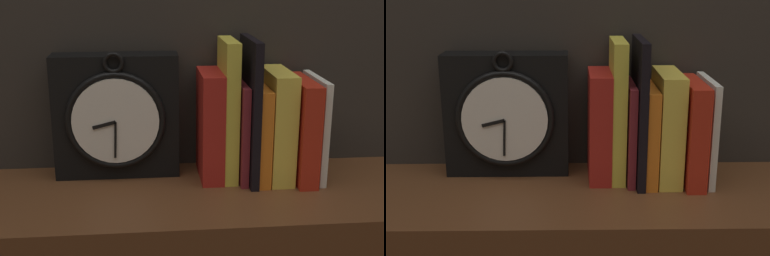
# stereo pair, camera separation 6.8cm
# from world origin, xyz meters

# --- Properties ---
(clock) EXTENTS (0.23, 0.08, 0.24)m
(clock) POSITION_xyz_m (-0.13, 0.10, 1.04)
(clock) COLOR black
(clock) RESTS_ON bookshelf
(book_slot0_red) EXTENTS (0.04, 0.12, 0.20)m
(book_slot0_red) POSITION_xyz_m (0.04, 0.07, 1.02)
(book_slot0_red) COLOR #AF211A
(book_slot0_red) RESTS_ON bookshelf
(book_slot1_yellow) EXTENTS (0.02, 0.12, 0.26)m
(book_slot1_yellow) POSITION_xyz_m (0.07, 0.07, 1.05)
(book_slot1_yellow) COLOR yellow
(book_slot1_yellow) RESTS_ON bookshelf
(book_slot2_maroon) EXTENTS (0.01, 0.13, 0.18)m
(book_slot2_maroon) POSITION_xyz_m (0.09, 0.07, 1.01)
(book_slot2_maroon) COLOR maroon
(book_slot2_maroon) RESTS_ON bookshelf
(book_slot3_black) EXTENTS (0.01, 0.14, 0.26)m
(book_slot3_black) POSITION_xyz_m (0.11, 0.06, 1.05)
(book_slot3_black) COLOR black
(book_slot3_black) RESTS_ON bookshelf
(book_slot4_orange) EXTENTS (0.02, 0.14, 0.17)m
(book_slot4_orange) POSITION_xyz_m (0.13, 0.06, 1.01)
(book_slot4_orange) COLOR orange
(book_slot4_orange) RESTS_ON bookshelf
(book_slot5_yellow) EXTENTS (0.04, 0.14, 0.20)m
(book_slot5_yellow) POSITION_xyz_m (0.16, 0.06, 1.02)
(book_slot5_yellow) COLOR yellow
(book_slot5_yellow) RESTS_ON bookshelf
(book_slot6_red) EXTENTS (0.03, 0.15, 0.18)m
(book_slot6_red) POSITION_xyz_m (0.21, 0.06, 1.02)
(book_slot6_red) COLOR red
(book_slot6_red) RESTS_ON bookshelf
(book_slot7_white) EXTENTS (0.01, 0.14, 0.19)m
(book_slot7_white) POSITION_xyz_m (0.23, 0.06, 1.02)
(book_slot7_white) COLOR white
(book_slot7_white) RESTS_ON bookshelf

